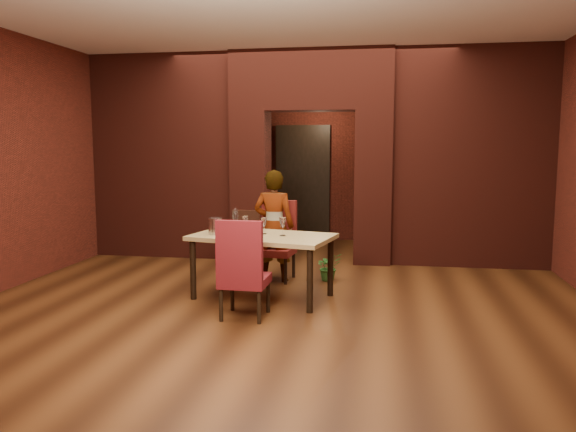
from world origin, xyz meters
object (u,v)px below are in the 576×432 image
Objects in this scene: wine_glass_c at (283,227)px; water_bottle at (235,220)px; chair_far at (275,241)px; person_seated at (274,226)px; wine_glass_a at (246,224)px; dining_table at (263,266)px; wine_bucket at (215,226)px; chair_near at (245,268)px; wine_glass_b at (264,226)px; potted_plant at (329,267)px.

water_bottle reaches higher than wine_glass_c.
chair_far is 0.21m from person_seated.
wine_glass_a is at bearing -101.09° from chair_far.
water_bottle is at bearing 163.94° from dining_table.
person_seated is 7.55× the size of wine_bucket.
wine_bucket is at bearing -178.56° from wine_glass_c.
chair_near reaches higher than wine_glass_c.
chair_near is (-0.00, -1.65, -0.00)m from chair_far.
person_seated reaches higher than chair_far.
chair_far is 0.87m from wine_glass_b.
dining_table is 1.53× the size of chair_near.
water_bottle is (-0.14, 0.05, 0.05)m from wine_glass_a.
potted_plant is (1.06, 0.77, -0.71)m from water_bottle.
wine_glass_b is 0.26m from wine_glass_c.
chair_near is (-0.02, -0.77, 0.15)m from dining_table.
wine_glass_c is at bearing -20.89° from wine_glass_b.
dining_table is 0.73m from wine_bucket.
wine_glass_b is 0.57m from wine_bucket.
potted_plant is (0.44, 0.99, -0.67)m from wine_glass_c.
wine_bucket is 0.53× the size of potted_plant.
person_seated is (-0.02, 0.84, 0.36)m from dining_table.
wine_glass_a is at bearing -75.17° from chair_near.
dining_table is 1.52× the size of chair_far.
wine_glass_b is at bearing 97.57° from dining_table.
water_bottle is at bearing 159.88° from wine_glass_c.
water_bottle is (-0.62, 0.23, 0.04)m from wine_glass_c.
wine_glass_c is at bearing 5.65° from dining_table.
person_seated reaches higher than wine_glass_a.
water_bottle is at bearing 64.20° from person_seated.
chair_far is 5.52× the size of wine_glass_b.
wine_glass_a reaches higher than wine_glass_b.
wine_bucket is at bearing -52.07° from chair_near.
potted_plant is (0.70, 0.09, -0.34)m from chair_far.
chair_far reaches higher than wine_bucket.
dining_table is at bearing -82.90° from chair_far.
chair_far reaches higher than chair_near.
dining_table is 0.67m from water_bottle.
dining_table is at bearing -89.99° from chair_near.
wine_bucket is (-0.56, -0.11, 0.00)m from wine_glass_b.
person_seated reaches higher than chair_near.
water_bottle is at bearing -111.94° from chair_far.
chair_far is 0.82m from wine_glass_a.
wine_glass_a is 0.68× the size of water_bottle.
person_seated is at bearing -93.35° from chair_far.
dining_table is at bearing 173.66° from wine_glass_c.
chair_near is at bearing -79.55° from dining_table.
wine_glass_c reaches higher than wine_glass_a.
person_seated reaches higher than dining_table.
wine_bucket is at bearing -147.33° from wine_glass_a.
chair_near is 0.86m from wine_glass_c.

